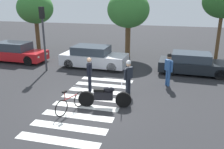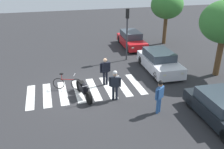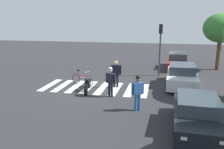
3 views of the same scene
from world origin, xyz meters
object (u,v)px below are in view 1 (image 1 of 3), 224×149
object	(u,v)px
leaning_bicycle	(71,103)
officer_on_foot	(128,75)
officer_by_motorcycle	(89,72)
pedestrian_bystander	(169,67)
car_white_van	(94,57)
car_red_convertible	(16,52)
car_black_suv	(193,64)
traffic_light_pole	(43,28)
police_motorcycle	(105,96)

from	to	relation	value
leaning_bicycle	officer_on_foot	world-z (taller)	officer_on_foot
officer_on_foot	officer_by_motorcycle	bearing A→B (deg)	-178.34
pedestrian_bystander	car_white_van	distance (m)	5.47
officer_on_foot	pedestrian_bystander	size ratio (longest dim) A/B	0.98
leaning_bicycle	officer_on_foot	bearing A→B (deg)	50.29
car_white_van	car_red_convertible	bearing A→B (deg)	179.54
car_black_suv	car_red_convertible	bearing A→B (deg)	-179.52
pedestrian_bystander	traffic_light_pole	xyz separation A→B (m)	(-7.61, 0.89, 1.65)
pedestrian_bystander	car_black_suv	xyz separation A→B (m)	(1.42, 2.54, -0.40)
pedestrian_bystander	traffic_light_pole	size ratio (longest dim) A/B	0.45
police_motorcycle	car_red_convertible	bearing A→B (deg)	145.23
car_white_van	traffic_light_pole	distance (m)	3.67
police_motorcycle	traffic_light_pole	xyz separation A→B (m)	(-5.06, 4.20, 2.20)
leaning_bicycle	pedestrian_bystander	xyz separation A→B (m)	(3.78, 4.08, 0.63)
officer_on_foot	pedestrian_bystander	xyz separation A→B (m)	(1.82, 1.72, 0.03)
leaning_bicycle	car_black_suv	size ratio (longest dim) A/B	0.40
pedestrian_bystander	officer_by_motorcycle	bearing A→B (deg)	-154.62
car_white_van	police_motorcycle	bearing A→B (deg)	-67.45
leaning_bicycle	traffic_light_pole	size ratio (longest dim) A/B	0.43
police_motorcycle	leaning_bicycle	xyz separation A→B (m)	(-1.23, -0.77, -0.09)
police_motorcycle	officer_on_foot	world-z (taller)	officer_on_foot
police_motorcycle	pedestrian_bystander	distance (m)	4.21
officer_by_motorcycle	traffic_light_pole	world-z (taller)	traffic_light_pole
police_motorcycle	car_black_suv	xyz separation A→B (m)	(3.97, 5.85, 0.14)
officer_by_motorcycle	pedestrian_bystander	bearing A→B (deg)	25.38
traffic_light_pole	pedestrian_bystander	bearing A→B (deg)	-6.69
car_white_van	traffic_light_pole	bearing A→B (deg)	-150.93
officer_on_foot	officer_by_motorcycle	xyz separation A→B (m)	(-1.92, -0.06, 0.01)
officer_on_foot	traffic_light_pole	world-z (taller)	traffic_light_pole
car_red_convertible	car_white_van	size ratio (longest dim) A/B	1.00
leaning_bicycle	car_white_van	xyz separation A→B (m)	(-1.14, 6.47, 0.30)
pedestrian_bystander	car_red_convertible	size ratio (longest dim) A/B	0.40
car_black_suv	traffic_light_pole	distance (m)	9.41
police_motorcycle	pedestrian_bystander	size ratio (longest dim) A/B	1.29
officer_on_foot	pedestrian_bystander	world-z (taller)	pedestrian_bystander
car_red_convertible	traffic_light_pole	distance (m)	4.09
officer_on_foot	car_black_suv	distance (m)	5.37
officer_on_foot	officer_by_motorcycle	distance (m)	1.93
officer_by_motorcycle	traffic_light_pole	bearing A→B (deg)	145.39
car_white_van	car_black_suv	bearing A→B (deg)	1.37
officer_by_motorcycle	pedestrian_bystander	size ratio (longest dim) A/B	0.98
car_red_convertible	traffic_light_pole	bearing A→B (deg)	-25.68
officer_by_motorcycle	car_white_van	world-z (taller)	officer_by_motorcycle
leaning_bicycle	traffic_light_pole	distance (m)	6.68
officer_by_motorcycle	traffic_light_pole	distance (m)	4.99
car_black_suv	pedestrian_bystander	bearing A→B (deg)	-119.26
leaning_bicycle	car_white_van	bearing A→B (deg)	99.96
officer_on_foot	car_black_suv	bearing A→B (deg)	52.73
car_black_suv	leaning_bicycle	bearing A→B (deg)	-128.16
pedestrian_bystander	traffic_light_pole	world-z (taller)	traffic_light_pole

